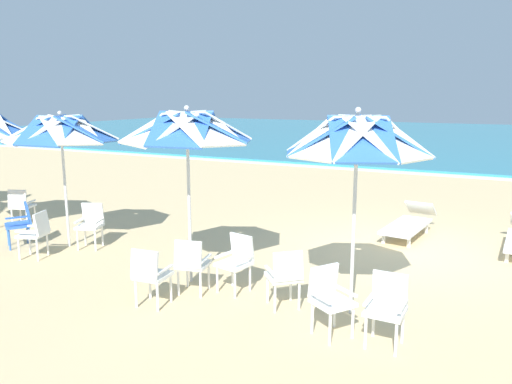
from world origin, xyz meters
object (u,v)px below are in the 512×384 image
object	(u,v)px
plastic_chair_0	(329,296)
plastic_chair_1	(285,275)
plastic_chair_4	(192,262)
plastic_chair_9	(21,205)
plastic_chair_5	(150,273)
sun_lounger_1	(409,223)
beach_umbrella_1	(187,130)
beach_umbrella_0	(357,139)
plastic_chair_7	(36,232)
plastic_chair_3	(237,259)
plastic_chair_2	(387,305)
beach_umbrella_2	(61,131)
plastic_chair_6	(91,223)
plastic_chair_8	(21,222)

from	to	relation	value
plastic_chair_0	plastic_chair_1	xyz separation A→B (m)	(-0.80, 0.45, 0.00)
plastic_chair_4	plastic_chair_9	size ratio (longest dim) A/B	1.00
plastic_chair_4	plastic_chair_9	distance (m)	5.94
plastic_chair_5	sun_lounger_1	distance (m)	5.98
beach_umbrella_1	beach_umbrella_0	bearing A→B (deg)	-0.12
plastic_chair_4	plastic_chair_7	world-z (taller)	same
plastic_chair_3	beach_umbrella_0	bearing A→B (deg)	-0.26
beach_umbrella_0	plastic_chair_2	world-z (taller)	beach_umbrella_0
plastic_chair_4	plastic_chair_1	bearing A→B (deg)	6.11
plastic_chair_2	beach_umbrella_1	size ratio (longest dim) A/B	0.31
plastic_chair_4	sun_lounger_1	xyz separation A→B (m)	(2.34, 4.74, -0.22)
plastic_chair_5	beach_umbrella_2	size ratio (longest dim) A/B	0.33
plastic_chair_0	sun_lounger_1	distance (m)	5.03
beach_umbrella_2	plastic_chair_7	xyz separation A→B (m)	(0.03, -0.77, -1.79)
plastic_chair_3	plastic_chair_7	xyz separation A→B (m)	(-4.03, -0.29, 0.00)
plastic_chair_9	plastic_chair_6	bearing A→B (deg)	-10.66
plastic_chair_8	plastic_chair_9	distance (m)	1.74
plastic_chair_3	plastic_chair_0	bearing A→B (deg)	-22.70
beach_umbrella_0	plastic_chair_8	distance (m)	6.94
beach_umbrella_2	plastic_chair_8	xyz separation A→B (m)	(-0.82, -0.41, -1.79)
plastic_chair_3	plastic_chair_5	world-z (taller)	same
beach_umbrella_0	beach_umbrella_1	world-z (taller)	beach_umbrella_0
beach_umbrella_0	plastic_chair_5	bearing A→B (deg)	-157.72
beach_umbrella_2	plastic_chair_7	bearing A→B (deg)	-87.80
plastic_chair_9	beach_umbrella_0	bearing A→B (deg)	-8.18
beach_umbrella_2	plastic_chair_8	size ratio (longest dim) A/B	3.07
sun_lounger_1	beach_umbrella_1	bearing A→B (deg)	-121.51
beach_umbrella_2	sun_lounger_1	xyz separation A→B (m)	(5.87, 3.83, -2.00)
beach_umbrella_0	plastic_chair_3	distance (m)	2.61
plastic_chair_0	plastic_chair_7	size ratio (longest dim) A/B	1.00
plastic_chair_0	plastic_chair_7	world-z (taller)	same
beach_umbrella_0	plastic_chair_6	world-z (taller)	beach_umbrella_0
beach_umbrella_1	plastic_chair_5	xyz separation A→B (m)	(0.05, -1.06, -1.93)
beach_umbrella_0	plastic_chair_5	size ratio (longest dim) A/B	3.23
plastic_chair_0	plastic_chair_1	distance (m)	0.91
plastic_chair_1	plastic_chair_6	world-z (taller)	same
beach_umbrella_2	plastic_chair_8	world-z (taller)	beach_umbrella_2
plastic_chair_6	plastic_chair_8	world-z (taller)	same
plastic_chair_4	sun_lounger_1	distance (m)	5.28
plastic_chair_2	plastic_chair_4	distance (m)	2.94
plastic_chair_1	plastic_chair_6	bearing A→B (deg)	168.53
plastic_chair_2	beach_umbrella_1	world-z (taller)	beach_umbrella_1
plastic_chair_3	plastic_chair_7	bearing A→B (deg)	-175.85
plastic_chair_7	plastic_chair_8	xyz separation A→B (m)	(-0.85, 0.37, 0.00)
plastic_chair_0	beach_umbrella_1	xyz separation A→B (m)	(-2.55, 0.71, 1.93)
plastic_chair_3	plastic_chair_4	distance (m)	0.68
beach_umbrella_0	plastic_chair_0	world-z (taller)	beach_umbrella_0
plastic_chair_2	plastic_chair_9	bearing A→B (deg)	168.27
plastic_chair_5	beach_umbrella_2	bearing A→B (deg)	154.68
beach_umbrella_1	plastic_chair_5	world-z (taller)	beach_umbrella_1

